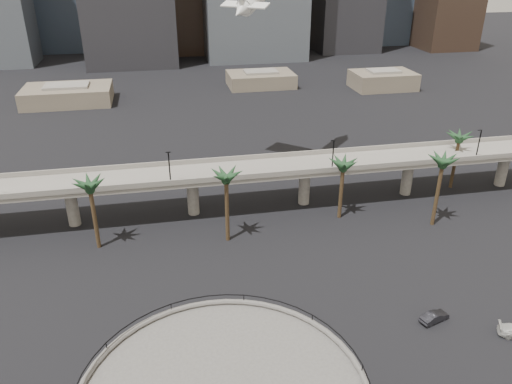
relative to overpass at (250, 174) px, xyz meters
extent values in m
cube|color=slate|center=(0.00, 0.00, 0.66)|extent=(130.00, 9.00, 0.90)
cube|color=slate|center=(0.00, -4.50, 1.56)|extent=(130.00, 0.30, 1.00)
cube|color=slate|center=(0.00, 4.50, 1.56)|extent=(130.00, 0.30, 1.00)
cylinder|color=slate|center=(-33.00, 0.00, -3.54)|extent=(2.20, 2.20, 8.00)
cylinder|color=slate|center=(-11.00, 0.00, -3.54)|extent=(2.20, 2.20, 8.00)
cylinder|color=slate|center=(11.00, 0.00, -3.54)|extent=(2.20, 2.20, 8.00)
cylinder|color=slate|center=(33.00, 0.00, -3.54)|extent=(2.20, 2.20, 8.00)
cylinder|color=slate|center=(55.00, 0.00, -3.54)|extent=(2.20, 2.20, 8.00)
cylinder|color=black|center=(-15.00, -4.00, 4.16)|extent=(0.24, 0.24, 6.00)
cylinder|color=black|center=(15.00, -4.00, 4.16)|extent=(0.24, 0.24, 6.00)
cylinder|color=black|center=(45.00, -4.00, 4.16)|extent=(0.24, 0.24, 6.00)
cylinder|color=#41331C|center=(-6.00, -11.00, -1.26)|extent=(0.70, 0.70, 12.15)
ellipsoid|color=#1B3C20|center=(-6.00, -11.00, 5.21)|extent=(4.40, 4.40, 2.00)
cylinder|color=#41331C|center=(16.00, -7.00, -1.94)|extent=(0.70, 0.70, 10.80)
ellipsoid|color=#1B3C20|center=(16.00, -7.00, 3.86)|extent=(4.40, 4.40, 2.00)
cylinder|color=#41331C|center=(32.00, -13.00, -1.04)|extent=(0.70, 0.70, 12.60)
ellipsoid|color=#1B3C20|center=(32.00, -13.00, 5.66)|extent=(4.40, 4.40, 2.00)
cylinder|color=#41331C|center=(44.00, 1.00, -1.71)|extent=(0.70, 0.70, 11.25)
ellipsoid|color=#1B3C20|center=(44.00, 1.00, 4.31)|extent=(4.40, 4.40, 2.00)
cylinder|color=#41331C|center=(-28.00, -9.00, -1.49)|extent=(0.70, 0.70, 11.70)
ellipsoid|color=#1B3C20|center=(-28.00, -9.00, 4.76)|extent=(4.40, 4.40, 2.00)
cube|color=brown|center=(-45.00, 85.00, -4.59)|extent=(28.00, 18.00, 5.50)
cube|color=slate|center=(-45.00, 85.00, -1.44)|extent=(14.00, 9.00, 0.80)
cube|color=brown|center=(22.00, 95.00, -4.84)|extent=(24.00, 16.00, 5.00)
cube|color=slate|center=(22.00, 95.00, -1.94)|extent=(12.00, 8.00, 0.80)
cube|color=brown|center=(65.00, 83.00, -4.34)|extent=(22.00, 15.00, 6.00)
cube|color=slate|center=(65.00, 83.00, -0.94)|extent=(11.00, 7.50, 0.80)
cube|color=#323E4E|center=(-55.00, 190.00, 13.83)|extent=(30.00, 30.00, 42.33)
cube|color=gray|center=(55.00, 185.00, 11.18)|extent=(24.00, 24.00, 37.04)
cube|color=gray|center=(18.00, 205.00, 9.42)|extent=(22.00, 22.00, 33.51)
cone|color=silver|center=(-0.67, 4.29, 28.93)|extent=(4.78, 4.88, 3.81)
cube|color=silver|center=(0.36, 5.46, 29.90)|extent=(8.15, 7.54, 0.97)
imported|color=#AD181E|center=(-7.15, -34.63, -6.64)|extent=(4.44, 2.83, 1.41)
imported|color=black|center=(18.62, -37.64, -6.62)|extent=(4.62, 2.78, 1.44)
camera|label=1|loc=(-15.86, -85.57, 38.61)|focal=35.00mm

